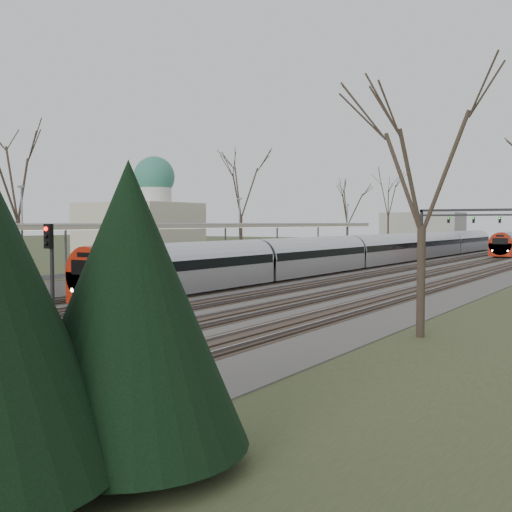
# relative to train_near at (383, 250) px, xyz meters

# --- Properties ---
(track_bed) EXTENTS (24.00, 160.00, 0.22)m
(track_bed) POSITION_rel_train_near_xyz_m (2.76, 4.17, -1.42)
(track_bed) COLOR #474442
(track_bed) RESTS_ON ground
(platform) EXTENTS (3.50, 69.00, 1.00)m
(platform) POSITION_rel_train_near_xyz_m (-6.55, -13.33, -0.98)
(platform) COLOR #9E9B93
(platform) RESTS_ON ground
(canopy) EXTENTS (4.10, 50.00, 3.11)m
(canopy) POSITION_rel_train_near_xyz_m (-6.55, -17.85, 2.45)
(canopy) COLOR slate
(canopy) RESTS_ON platform
(dome_building) EXTENTS (10.00, 8.00, 10.30)m
(dome_building) POSITION_rel_train_near_xyz_m (-19.21, -12.83, 2.24)
(dome_building) COLOR beige
(dome_building) RESTS_ON ground
(signal_gantry) EXTENTS (21.00, 0.59, 6.08)m
(signal_gantry) POSITION_rel_train_near_xyz_m (2.79, 34.16, 3.43)
(signal_gantry) COLOR black
(signal_gantry) RESTS_ON ground
(evergreen_clump) EXTENTS (5.90, 7.10, 6.50)m
(evergreen_clump) POSITION_rel_train_near_xyz_m (14.42, -52.03, 1.79)
(evergreen_clump) COLOR #2D231C
(evergreen_clump) RESTS_ON ground
(tree_west_near) EXTENTS (5.00, 5.00, 10.30)m
(tree_west_near) POSITION_rel_train_near_xyz_m (-13.50, -30.83, 5.81)
(tree_west_near) COLOR #2D231C
(tree_west_near) RESTS_ON ground
(tree_west_far) EXTENTS (5.50, 5.50, 11.33)m
(tree_west_far) POSITION_rel_train_near_xyz_m (-14.50, -2.83, 6.54)
(tree_west_far) COLOR #2D231C
(tree_west_far) RESTS_ON ground
(tree_east_near) EXTENTS (4.50, 4.50, 9.27)m
(tree_east_near) POSITION_rel_train_near_xyz_m (15.50, -35.83, 5.08)
(tree_east_near) COLOR #2D231C
(tree_east_near) RESTS_ON ground
(train_near) EXTENTS (2.62, 75.21, 3.05)m
(train_near) POSITION_rel_train_near_xyz_m (0.00, 0.00, 0.00)
(train_near) COLOR #A9ABB3
(train_near) RESTS_ON ground
(signal_post) EXTENTS (0.35, 0.45, 4.10)m
(signal_post) POSITION_rel_train_near_xyz_m (1.75, -40.78, 1.25)
(signal_post) COLOR black
(signal_post) RESTS_ON ground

